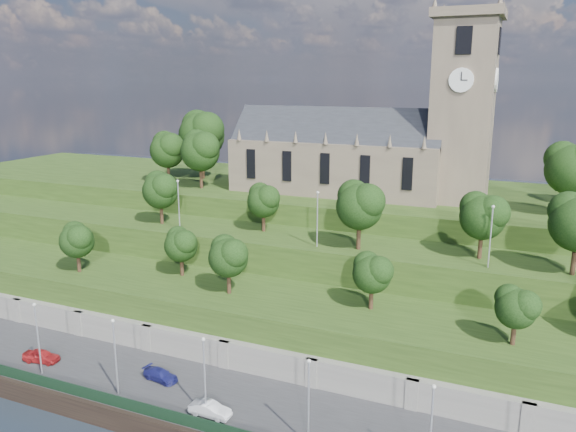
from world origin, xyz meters
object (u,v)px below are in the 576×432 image
at_px(church, 369,145).
at_px(car_left, 41,356).
at_px(car_right, 160,375).
at_px(car_middle, 210,409).

xyz_separation_m(church, car_left, (-24.80, -41.59, -19.83)).
bearing_deg(car_left, car_right, -92.22).
bearing_deg(church, car_middle, -93.37).
height_order(church, car_left, church).
xyz_separation_m(church, car_middle, (-2.54, -43.18, -19.86)).
distance_m(church, car_right, 45.64).
distance_m(car_left, car_right, 14.41).
height_order(church, car_middle, church).
height_order(car_left, car_right, car_left).
xyz_separation_m(car_middle, car_right, (-7.97, 3.50, -0.09)).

